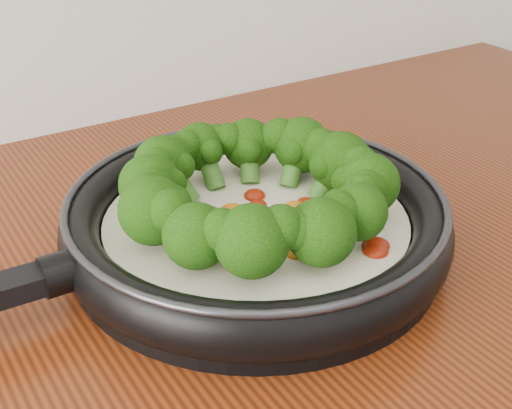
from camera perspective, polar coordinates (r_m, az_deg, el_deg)
skillet at (r=0.62m, az=-0.25°, el=-0.85°), size 0.56×0.37×0.10m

